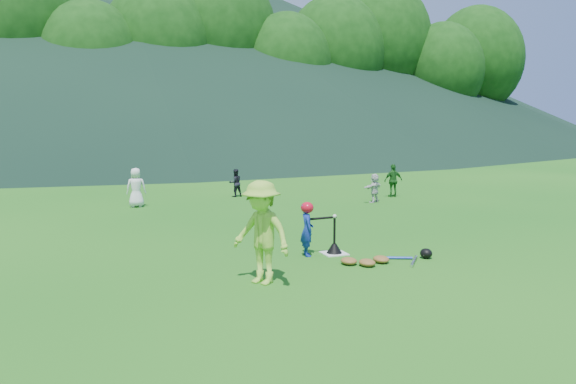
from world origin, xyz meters
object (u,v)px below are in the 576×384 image
at_px(fielder_a, 136,187).
at_px(fielder_d, 374,188).
at_px(batter_child, 307,230).
at_px(fielder_c, 393,181).
at_px(fielder_b, 235,183).
at_px(batting_tee, 334,247).
at_px(adult_coach, 262,232).
at_px(equipment_pile, 381,259).
at_px(home_plate, 334,253).

distance_m(fielder_a, fielder_d, 7.23).
bearing_deg(batter_child, fielder_c, -32.31).
bearing_deg(batter_child, fielder_a, 27.95).
height_order(fielder_b, fielder_c, fielder_c).
distance_m(fielder_b, batting_tee, 8.47).
relative_size(batter_child, adult_coach, 0.61).
bearing_deg(batter_child, batting_tee, -85.89).
xyz_separation_m(fielder_b, fielder_d, (3.69, -2.80, -0.01)).
bearing_deg(fielder_b, fielder_c, 150.57).
height_order(batter_child, fielder_d, batter_child).
distance_m(adult_coach, fielder_c, 10.67).
bearing_deg(adult_coach, batting_tee, 92.19).
height_order(adult_coach, fielder_c, adult_coach).
xyz_separation_m(fielder_c, fielder_d, (-1.20, -0.86, -0.10)).
height_order(fielder_c, equipment_pile, fielder_c).
relative_size(batter_child, fielder_b, 1.09).
distance_m(fielder_c, fielder_d, 1.48).
relative_size(fielder_d, batting_tee, 1.33).
xyz_separation_m(batter_child, batting_tee, (0.55, -0.05, -0.37)).
xyz_separation_m(fielder_d, equipment_pile, (-3.58, -6.57, -0.38)).
bearing_deg(equipment_pile, batting_tee, 118.74).
bearing_deg(adult_coach, fielder_a, 153.61).
bearing_deg(batter_child, adult_coach, 145.66).
bearing_deg(batting_tee, fielder_c, 50.93).
xyz_separation_m(fielder_b, fielder_c, (4.90, -1.94, 0.09)).
distance_m(batter_child, fielder_c, 8.70).
bearing_deg(adult_coach, fielder_d, 106.31).
bearing_deg(home_plate, batter_child, 174.33).
bearing_deg(fielder_d, fielder_a, -40.82).
xyz_separation_m(batter_child, adult_coach, (-1.37, -1.41, 0.32)).
distance_m(fielder_b, equipment_pile, 9.38).
bearing_deg(fielder_a, equipment_pile, 120.83).
height_order(fielder_d, equipment_pile, fielder_d).
distance_m(fielder_d, batting_tee, 6.98).
relative_size(home_plate, fielder_b, 0.49).
height_order(batter_child, fielder_a, fielder_a).
distance_m(batter_child, adult_coach, 1.99).
distance_m(home_plate, batting_tee, 0.12).
height_order(fielder_c, batting_tee, fielder_c).
bearing_deg(batter_child, equipment_pile, -123.01).
bearing_deg(batting_tee, fielder_b, 87.35).
relative_size(fielder_c, batting_tee, 1.61).
bearing_deg(fielder_c, adult_coach, 51.85).
bearing_deg(adult_coach, batter_child, 102.77).
height_order(fielder_a, fielder_c, fielder_a).
xyz_separation_m(batter_child, fielder_d, (4.63, 5.59, -0.05)).
relative_size(home_plate, fielder_c, 0.41).
bearing_deg(adult_coach, fielder_b, 133.66).
height_order(batter_child, fielder_c, fielder_c).
bearing_deg(batter_child, home_plate, -85.89).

